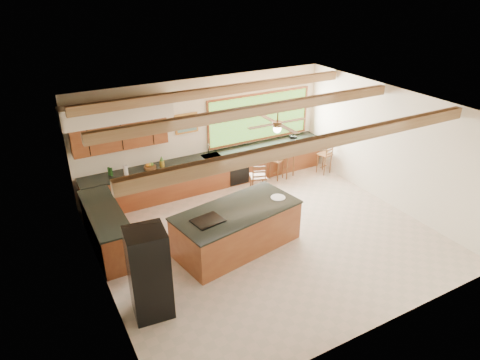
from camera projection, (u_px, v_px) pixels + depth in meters
ground at (267, 236)px, 9.80m from camera, size 7.20×7.20×0.00m
room_shell at (247, 138)px, 9.26m from camera, size 7.27×6.54×3.02m
counter_run at (190, 183)px, 11.22m from camera, size 7.12×3.10×1.22m
island at (237, 228)px, 9.25m from camera, size 2.90×1.73×0.97m
refrigerator at (149, 273)px, 7.29m from camera, size 0.73×0.71×1.70m
bar_stool_a at (259, 178)px, 11.01m from camera, size 0.53×0.53×1.14m
bar_stool_b at (288, 156)px, 12.31m from camera, size 0.52×0.52×1.14m
bar_stool_c at (278, 161)px, 12.23m from camera, size 0.45×0.45×0.96m
bar_stool_d at (326, 155)px, 12.57m from camera, size 0.42×0.42×0.99m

